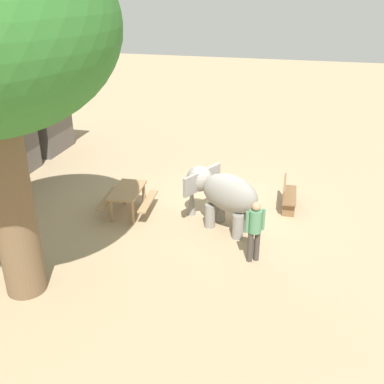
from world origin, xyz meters
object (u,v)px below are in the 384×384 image
at_px(person_handler, 255,227).
at_px(wooden_bench, 288,194).
at_px(elephant, 222,193).
at_px(market_stall_blue, 40,123).
at_px(picnic_table_near, 128,195).
at_px(market_stall_teal, 0,143).

height_order(person_handler, wooden_bench, person_handler).
bearing_deg(elephant, market_stall_blue, -2.63).
height_order(elephant, market_stall_blue, market_stall_blue).
relative_size(picnic_table_near, market_stall_teal, 0.64).
relative_size(wooden_bench, picnic_table_near, 0.88).
xyz_separation_m(picnic_table_near, market_stall_blue, (4.43, 5.48, 0.55)).
distance_m(person_handler, market_stall_teal, 10.04).
distance_m(wooden_bench, market_stall_teal, 10.09).
bearing_deg(market_stall_blue, picnic_table_near, -128.96).
distance_m(person_handler, wooden_bench, 3.21).
xyz_separation_m(elephant, market_stall_teal, (1.94, 8.34, 0.10)).
distance_m(picnic_table_near, market_stall_blue, 7.06).
distance_m(elephant, person_handler, 1.88).
bearing_deg(picnic_table_near, elephant, 83.64).
xyz_separation_m(person_handler, market_stall_teal, (3.47, 9.43, 0.19)).
height_order(elephant, picnic_table_near, elephant).
bearing_deg(person_handler, market_stall_teal, 38.41).
bearing_deg(market_stall_teal, wooden_bench, -92.03).
bearing_deg(elephant, person_handler, 151.34).
bearing_deg(market_stall_blue, person_handler, -122.77).
xyz_separation_m(elephant, market_stall_blue, (4.54, 8.34, 0.10)).
bearing_deg(person_handler, market_stall_blue, 25.83).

